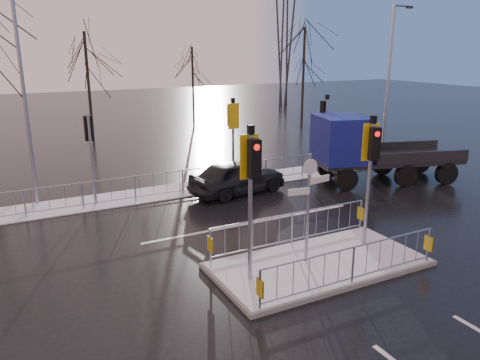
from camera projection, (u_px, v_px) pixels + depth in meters
name	position (u px, v px, depth m)	size (l,w,h in m)	color
ground	(318.00, 266.00, 13.13)	(120.00, 120.00, 0.00)	black
snow_verge	(200.00, 187.00, 20.46)	(30.00, 2.00, 0.04)	white
lane_markings	(326.00, 271.00, 12.84)	(8.00, 11.38, 0.01)	silver
traffic_island	(319.00, 253.00, 13.02)	(6.00, 3.04, 4.15)	slate
far_kerb_fixtures	(210.00, 167.00, 19.88)	(18.00, 0.65, 3.83)	#8F949C
car_far_lane	(238.00, 177.00, 19.50)	(1.69, 4.20, 1.43)	black
flatbed_truck	(360.00, 148.00, 20.80)	(6.98, 4.11, 3.05)	black
tree_far_a	(87.00, 65.00, 29.68)	(3.75, 3.75, 7.08)	black
tree_far_b	(193.00, 71.00, 35.12)	(3.25, 3.25, 6.14)	black
tree_far_c	(304.00, 58.00, 35.86)	(4.00, 4.00, 7.55)	black
street_lamp_right	(390.00, 78.00, 23.88)	(1.25, 0.18, 8.00)	#8F949C
street_lamp_left	(25.00, 88.00, 17.14)	(1.25, 0.18, 8.20)	#8F949C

